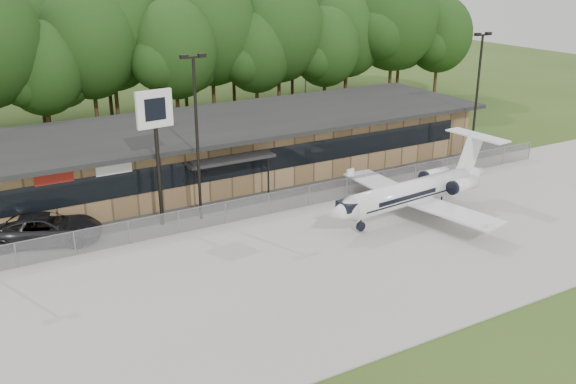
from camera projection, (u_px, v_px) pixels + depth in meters
ground at (446, 319)px, 29.02m from camera, size 160.00×160.00×0.00m
apron at (345, 252)px, 35.52m from camera, size 64.00×18.00×0.08m
parking_lot at (251, 191)px, 44.87m from camera, size 50.00×9.00×0.06m
terminal at (223, 147)px, 47.75m from camera, size 41.00×11.65×4.30m
fence at (282, 201)px, 40.96m from camera, size 46.00×0.04×1.52m
treeline at (141, 47)px, 60.62m from camera, size 72.00×12.00×15.00m
light_pole_mid at (197, 127)px, 38.05m from camera, size 1.55×0.30×10.23m
light_pole_right at (477, 90)px, 48.88m from camera, size 1.55×0.30×10.23m
business_jet at (416, 192)px, 40.04m from camera, size 13.67×12.19×4.60m
suv at (46, 229)px, 36.56m from camera, size 6.78×4.78×1.72m
pole_sign at (155, 124)px, 37.01m from camera, size 2.20×0.48×8.34m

